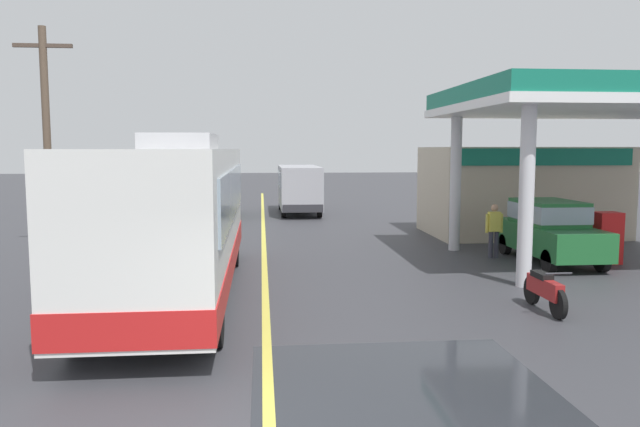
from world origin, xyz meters
name	(u,v)px	position (x,y,z in m)	size (l,w,h in m)	color
ground	(263,227)	(0.00, 20.00, 0.00)	(120.00, 120.00, 0.00)	#38383D
lane_divider_stripe	(264,244)	(0.00, 15.00, 0.00)	(0.16, 50.00, 0.01)	#D8CC4C
wet_puddle_patch	(405,393)	(1.86, 1.61, 0.00)	(4.18, 4.41, 0.01)	#26282D
coach_bus_main	(177,220)	(-1.99, 7.79, 1.72)	(2.60, 11.04, 3.69)	white
gas_station_roadside	(544,169)	(9.96, 14.69, 2.63)	(9.10, 11.95, 5.10)	#147259
car_at_pump	(549,228)	(8.38, 10.86, 1.01)	(1.70, 4.20, 1.82)	#1E602D
minibus_opposing_lane	(299,185)	(1.88, 25.37, 1.47)	(2.04, 6.13, 2.44)	#A5A5AD
motorcycle_parked_forecourt	(544,290)	(5.71, 5.56, 0.44)	(0.55, 1.80, 0.92)	black
pedestrian_near_pump	(494,228)	(7.01, 11.66, 0.93)	(0.55, 0.22, 1.66)	#33333F
car_trailing_behind_bus	(216,196)	(-2.30, 24.44, 1.01)	(1.70, 4.20, 1.82)	#1E602D
utility_pole_roadside	(47,136)	(-6.85, 14.06, 3.75)	(1.80, 0.24, 7.15)	brown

